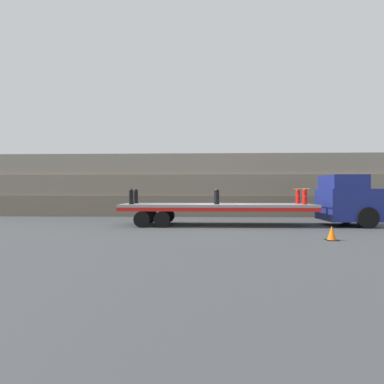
{
  "coord_description": "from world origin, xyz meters",
  "views": [
    {
      "loc": [
        -0.76,
        -16.7,
        1.88
      ],
      "look_at": [
        -1.37,
        0.0,
        1.85
      ],
      "focal_mm": 28.0,
      "sensor_mm": 36.0,
      "label": 1
    }
  ],
  "objects_px": {
    "truck_cab": "(348,200)",
    "fire_hydrant_red_far_2": "(298,196)",
    "fire_hydrant_black_far_1": "(216,196)",
    "fire_hydrant_black_far_0": "(136,196)",
    "fire_hydrant_black_near_0": "(131,197)",
    "flatbed_trailer": "(206,207)",
    "traffic_cone": "(332,233)",
    "fire_hydrant_red_near_2": "(305,197)",
    "fire_hydrant_black_near_1": "(217,197)"
  },
  "relations": [
    {
      "from": "truck_cab",
      "to": "fire_hydrant_red_far_2",
      "type": "height_order",
      "value": "truck_cab"
    },
    {
      "from": "fire_hydrant_red_near_2",
      "to": "fire_hydrant_black_near_1",
      "type": "bearing_deg",
      "value": 180.0
    },
    {
      "from": "truck_cab",
      "to": "fire_hydrant_black_far_0",
      "type": "xyz_separation_m",
      "value": [
        -11.88,
        0.57,
        0.19
      ]
    },
    {
      "from": "fire_hydrant_black_near_1",
      "to": "fire_hydrant_black_far_1",
      "type": "relative_size",
      "value": 1.0
    },
    {
      "from": "fire_hydrant_black_far_1",
      "to": "fire_hydrant_red_far_2",
      "type": "bearing_deg",
      "value": 0.0
    },
    {
      "from": "truck_cab",
      "to": "flatbed_trailer",
      "type": "height_order",
      "value": "truck_cab"
    },
    {
      "from": "fire_hydrant_red_near_2",
      "to": "fire_hydrant_red_far_2",
      "type": "height_order",
      "value": "same"
    },
    {
      "from": "fire_hydrant_black_near_0",
      "to": "fire_hydrant_red_near_2",
      "type": "xyz_separation_m",
      "value": [
        9.32,
        0.0,
        0.0
      ]
    },
    {
      "from": "truck_cab",
      "to": "flatbed_trailer",
      "type": "bearing_deg",
      "value": 180.0
    },
    {
      "from": "fire_hydrant_black_near_1",
      "to": "fire_hydrant_black_far_1",
      "type": "bearing_deg",
      "value": 90.0
    },
    {
      "from": "fire_hydrant_red_far_2",
      "to": "fire_hydrant_black_near_1",
      "type": "bearing_deg",
      "value": -166.27
    },
    {
      "from": "fire_hydrant_black_far_0",
      "to": "fire_hydrant_black_far_1",
      "type": "distance_m",
      "value": 4.66
    },
    {
      "from": "truck_cab",
      "to": "traffic_cone",
      "type": "xyz_separation_m",
      "value": [
        -3.02,
        -4.99,
        -1.13
      ]
    },
    {
      "from": "fire_hydrant_black_near_0",
      "to": "fire_hydrant_black_far_0",
      "type": "relative_size",
      "value": 1.0
    },
    {
      "from": "flatbed_trailer",
      "to": "traffic_cone",
      "type": "bearing_deg",
      "value": -46.17
    },
    {
      "from": "fire_hydrant_black_far_0",
      "to": "fire_hydrant_red_far_2",
      "type": "height_order",
      "value": "same"
    },
    {
      "from": "fire_hydrant_black_far_1",
      "to": "traffic_cone",
      "type": "bearing_deg",
      "value": -52.89
    },
    {
      "from": "flatbed_trailer",
      "to": "fire_hydrant_black_near_1",
      "type": "relative_size",
      "value": 12.56
    },
    {
      "from": "fire_hydrant_black_near_0",
      "to": "traffic_cone",
      "type": "distance_m",
      "value": 10.0
    },
    {
      "from": "fire_hydrant_red_far_2",
      "to": "traffic_cone",
      "type": "height_order",
      "value": "fire_hydrant_red_far_2"
    },
    {
      "from": "truck_cab",
      "to": "fire_hydrant_black_far_1",
      "type": "xyz_separation_m",
      "value": [
        -7.22,
        0.57,
        0.19
      ]
    },
    {
      "from": "fire_hydrant_black_near_0",
      "to": "fire_hydrant_red_far_2",
      "type": "bearing_deg",
      "value": 6.96
    },
    {
      "from": "fire_hydrant_black_far_1",
      "to": "flatbed_trailer",
      "type": "bearing_deg",
      "value": -135.83
    },
    {
      "from": "fire_hydrant_black_near_0",
      "to": "fire_hydrant_red_far_2",
      "type": "relative_size",
      "value": 1.0
    },
    {
      "from": "flatbed_trailer",
      "to": "fire_hydrant_black_far_0",
      "type": "bearing_deg",
      "value": 172.05
    },
    {
      "from": "flatbed_trailer",
      "to": "fire_hydrant_black_near_0",
      "type": "bearing_deg",
      "value": -172.05
    },
    {
      "from": "flatbed_trailer",
      "to": "fire_hydrant_red_far_2",
      "type": "bearing_deg",
      "value": 6.19
    },
    {
      "from": "fire_hydrant_red_near_2",
      "to": "truck_cab",
      "type": "bearing_deg",
      "value": 12.52
    },
    {
      "from": "fire_hydrant_black_far_0",
      "to": "fire_hydrant_black_near_0",
      "type": "bearing_deg",
      "value": -90.0
    },
    {
      "from": "fire_hydrant_red_far_2",
      "to": "fire_hydrant_red_near_2",
      "type": "bearing_deg",
      "value": -90.0
    },
    {
      "from": "fire_hydrant_black_far_0",
      "to": "fire_hydrant_red_far_2",
      "type": "bearing_deg",
      "value": 0.0
    },
    {
      "from": "fire_hydrant_black_near_0",
      "to": "fire_hydrant_black_far_1",
      "type": "distance_m",
      "value": 4.8
    },
    {
      "from": "flatbed_trailer",
      "to": "truck_cab",
      "type": "bearing_deg",
      "value": 0.0
    },
    {
      "from": "traffic_cone",
      "to": "flatbed_trailer",
      "type": "bearing_deg",
      "value": 133.83
    },
    {
      "from": "fire_hydrant_black_far_1",
      "to": "traffic_cone",
      "type": "distance_m",
      "value": 7.1
    },
    {
      "from": "fire_hydrant_red_near_2",
      "to": "fire_hydrant_red_far_2",
      "type": "distance_m",
      "value": 1.14
    },
    {
      "from": "fire_hydrant_black_near_0",
      "to": "flatbed_trailer",
      "type": "bearing_deg",
      "value": 7.95
    },
    {
      "from": "fire_hydrant_red_near_2",
      "to": "flatbed_trailer",
      "type": "bearing_deg",
      "value": 173.81
    },
    {
      "from": "fire_hydrant_black_near_1",
      "to": "fire_hydrant_red_far_2",
      "type": "height_order",
      "value": "same"
    },
    {
      "from": "fire_hydrant_black_far_0",
      "to": "fire_hydrant_black_near_1",
      "type": "height_order",
      "value": "same"
    },
    {
      "from": "truck_cab",
      "to": "fire_hydrant_black_far_1",
      "type": "distance_m",
      "value": 7.25
    },
    {
      "from": "flatbed_trailer",
      "to": "fire_hydrant_black_near_0",
      "type": "relative_size",
      "value": 12.56
    },
    {
      "from": "fire_hydrant_black_far_0",
      "to": "fire_hydrant_red_far_2",
      "type": "relative_size",
      "value": 1.0
    },
    {
      "from": "truck_cab",
      "to": "fire_hydrant_red_far_2",
      "type": "xyz_separation_m",
      "value": [
        -2.56,
        0.57,
        0.19
      ]
    },
    {
      "from": "fire_hydrant_black_far_0",
      "to": "traffic_cone",
      "type": "bearing_deg",
      "value": -32.1
    },
    {
      "from": "truck_cab",
      "to": "fire_hydrant_black_far_1",
      "type": "height_order",
      "value": "truck_cab"
    },
    {
      "from": "fire_hydrant_black_near_1",
      "to": "fire_hydrant_red_near_2",
      "type": "height_order",
      "value": "same"
    },
    {
      "from": "fire_hydrant_red_near_2",
      "to": "traffic_cone",
      "type": "height_order",
      "value": "fire_hydrant_red_near_2"
    },
    {
      "from": "fire_hydrant_red_far_2",
      "to": "fire_hydrant_black_near_0",
      "type": "bearing_deg",
      "value": -173.04
    },
    {
      "from": "flatbed_trailer",
      "to": "fire_hydrant_black_near_0",
      "type": "height_order",
      "value": "fire_hydrant_black_near_0"
    }
  ]
}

